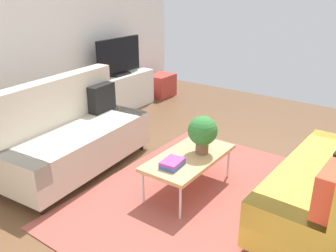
{
  "coord_description": "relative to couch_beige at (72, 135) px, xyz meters",
  "views": [
    {
      "loc": [
        -3.0,
        -1.85,
        2.15
      ],
      "look_at": [
        0.02,
        0.33,
        0.65
      ],
      "focal_mm": 38.3,
      "sensor_mm": 36.0,
      "label": 1
    }
  ],
  "objects": [
    {
      "name": "ground_plane",
      "position": [
        0.48,
        -1.4,
        -0.44
      ],
      "size": [
        7.68,
        7.68,
        0.0
      ],
      "primitive_type": "plane",
      "color": "brown"
    },
    {
      "name": "wall_far",
      "position": [
        0.48,
        1.4,
        1.01
      ],
      "size": [
        6.4,
        0.12,
        2.9
      ],
      "primitive_type": "cube",
      "color": "white",
      "rests_on": "ground_plane"
    },
    {
      "name": "area_rug",
      "position": [
        0.34,
        -1.62,
        -0.44
      ],
      "size": [
        2.9,
        2.2,
        0.01
      ],
      "primitive_type": "cube",
      "color": "#9E4C42",
      "rests_on": "ground_plane"
    },
    {
      "name": "couch_beige",
      "position": [
        0.0,
        0.0,
        0.0
      ],
      "size": [
        1.97,
        1.01,
        1.1
      ],
      "rotation": [
        0.0,
        0.0,
        3.23
      ],
      "color": "beige",
      "rests_on": "ground_plane"
    },
    {
      "name": "coffee_table",
      "position": [
        0.39,
        -1.42,
        -0.05
      ],
      "size": [
        1.1,
        0.56,
        0.42
      ],
      "color": "tan",
      "rests_on": "ground_plane"
    },
    {
      "name": "tv_console",
      "position": [
        1.96,
        1.06,
        -0.12
      ],
      "size": [
        1.4,
        0.44,
        0.64
      ],
      "primitive_type": "cube",
      "color": "silver",
      "rests_on": "ground_plane"
    },
    {
      "name": "tv",
      "position": [
        1.96,
        1.04,
        0.51
      ],
      "size": [
        1.0,
        0.2,
        0.64
      ],
      "color": "black",
      "rests_on": "tv_console"
    },
    {
      "name": "storage_trunk",
      "position": [
        3.06,
        0.96,
        -0.22
      ],
      "size": [
        0.52,
        0.4,
        0.44
      ],
      "primitive_type": "cube",
      "color": "#B2382D",
      "rests_on": "ground_plane"
    },
    {
      "name": "potted_plant",
      "position": [
        0.54,
        -1.49,
        0.23
      ],
      "size": [
        0.32,
        0.32,
        0.42
      ],
      "color": "brown",
      "rests_on": "coffee_table"
    },
    {
      "name": "table_book_0",
      "position": [
        0.09,
        -1.41,
        -0.0
      ],
      "size": [
        0.25,
        0.2,
        0.04
      ],
      "primitive_type": "cube",
      "rotation": [
        0.0,
        0.0,
        0.08
      ],
      "color": "#3359B2",
      "rests_on": "coffee_table"
    },
    {
      "name": "table_book_1",
      "position": [
        0.09,
        -1.41,
        0.03
      ],
      "size": [
        0.26,
        0.2,
        0.03
      ],
      "primitive_type": "cube",
      "rotation": [
        0.0,
        0.0,
        0.09
      ],
      "color": "purple",
      "rests_on": "table_book_0"
    },
    {
      "name": "vase_0",
      "position": [
        1.38,
        1.11,
        0.28
      ],
      "size": [
        0.12,
        0.12,
        0.16
      ],
      "primitive_type": "cylinder",
      "color": "#B24C4C",
      "rests_on": "tv_console"
    },
    {
      "name": "bottle_0",
      "position": [
        1.56,
        1.02,
        0.31
      ],
      "size": [
        0.06,
        0.06,
        0.22
      ],
      "primitive_type": "cylinder",
      "color": "silver",
      "rests_on": "tv_console"
    },
    {
      "name": "bottle_1",
      "position": [
        1.66,
        1.02,
        0.3
      ],
      "size": [
        0.05,
        0.05,
        0.2
      ],
      "primitive_type": "cylinder",
      "color": "red",
      "rests_on": "tv_console"
    }
  ]
}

